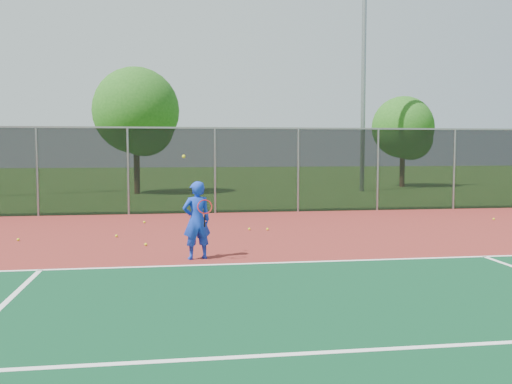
# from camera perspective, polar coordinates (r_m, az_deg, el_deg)

# --- Properties ---
(ground) EXTENTS (120.00, 120.00, 0.00)m
(ground) POSITION_cam_1_polar(r_m,az_deg,el_deg) (9.55, 20.54, -9.96)
(ground) COLOR #305E1A
(ground) RESTS_ON ground
(court_apron) EXTENTS (30.00, 20.00, 0.02)m
(court_apron) POSITION_cam_1_polar(r_m,az_deg,el_deg) (11.29, 15.57, -7.57)
(court_apron) COLOR maroon
(court_apron) RESTS_ON ground
(fence_back) EXTENTS (30.00, 0.06, 3.03)m
(fence_back) POSITION_cam_1_polar(r_m,az_deg,el_deg) (20.59, 4.24, 2.32)
(fence_back) COLOR black
(fence_back) RESTS_ON court_apron
(tennis_player) EXTENTS (0.67, 0.67, 2.17)m
(tennis_player) POSITION_cam_1_polar(r_m,az_deg,el_deg) (11.87, -5.95, -2.81)
(tennis_player) COLOR #1537C5
(tennis_player) RESTS_ON court_apron
(practice_ball_0) EXTENTS (0.07, 0.07, 0.07)m
(practice_ball_0) POSITION_cam_1_polar(r_m,az_deg,el_deg) (15.35, -22.69, -4.41)
(practice_ball_0) COLOR yellow
(practice_ball_0) RESTS_ON court_apron
(practice_ball_1) EXTENTS (0.07, 0.07, 0.07)m
(practice_ball_1) POSITION_cam_1_polar(r_m,az_deg,el_deg) (15.99, -0.68, -3.72)
(practice_ball_1) COLOR yellow
(practice_ball_1) RESTS_ON court_apron
(practice_ball_2) EXTENTS (0.07, 0.07, 0.07)m
(practice_ball_2) POSITION_cam_1_polar(r_m,az_deg,el_deg) (15.96, 1.16, -3.73)
(practice_ball_2) COLOR yellow
(practice_ball_2) RESTS_ON court_apron
(practice_ball_3) EXTENTS (0.07, 0.07, 0.07)m
(practice_ball_3) POSITION_cam_1_polar(r_m,az_deg,el_deg) (13.72, -10.97, -5.17)
(practice_ball_3) COLOR yellow
(practice_ball_3) RESTS_ON court_apron
(practice_ball_4) EXTENTS (0.07, 0.07, 0.07)m
(practice_ball_4) POSITION_cam_1_polar(r_m,az_deg,el_deg) (15.19, -13.79, -4.28)
(practice_ball_4) COLOR yellow
(practice_ball_4) RESTS_ON court_apron
(practice_ball_5) EXTENTS (0.07, 0.07, 0.07)m
(practice_ball_5) POSITION_cam_1_polar(r_m,az_deg,el_deg) (15.64, -5.23, -3.93)
(practice_ball_5) COLOR yellow
(practice_ball_5) RESTS_ON court_apron
(practice_ball_6) EXTENTS (0.07, 0.07, 0.07)m
(practice_ball_6) POSITION_cam_1_polar(r_m,az_deg,el_deg) (17.80, -11.10, -2.97)
(practice_ball_6) COLOR yellow
(practice_ball_6) RESTS_ON court_apron
(practice_ball_7) EXTENTS (0.07, 0.07, 0.07)m
(practice_ball_7) POSITION_cam_1_polar(r_m,az_deg,el_deg) (19.73, 22.67, -2.51)
(practice_ball_7) COLOR yellow
(practice_ball_7) RESTS_ON court_apron
(practice_ball_8) EXTENTS (0.07, 0.07, 0.07)m
(practice_ball_8) POSITION_cam_1_polar(r_m,az_deg,el_deg) (15.10, -5.15, -4.23)
(practice_ball_8) COLOR yellow
(practice_ball_8) RESTS_ON court_apron
(floodlight_n) EXTENTS (0.90, 0.40, 13.54)m
(floodlight_n) POSITION_cam_1_polar(r_m,az_deg,el_deg) (31.38, 10.74, 13.98)
(floodlight_n) COLOR gray
(floodlight_n) RESTS_ON ground
(tree_back_left) EXTENTS (4.32, 4.32, 6.35)m
(tree_back_left) POSITION_cam_1_polar(r_m,az_deg,el_deg) (29.30, -11.73, 7.60)
(tree_back_left) COLOR #342212
(tree_back_left) RESTS_ON ground
(tree_back_mid) EXTENTS (3.65, 3.65, 5.35)m
(tree_back_mid) POSITION_cam_1_polar(r_m,az_deg,el_deg) (34.91, 14.68, 6.01)
(tree_back_mid) COLOR #342212
(tree_back_mid) RESTS_ON ground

